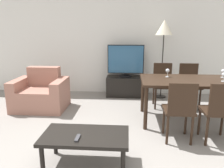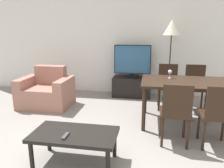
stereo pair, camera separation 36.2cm
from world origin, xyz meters
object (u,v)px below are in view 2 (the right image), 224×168
Objects in this scene: dining_chair_far at (195,85)px; wine_glass_right at (170,72)px; dining_chair_far_left at (168,84)px; tv at (132,61)px; dining_chair_near_right at (218,113)px; floor_lamp at (172,30)px; armchair at (47,92)px; dining_table at (188,86)px; remote_primary at (65,136)px; dining_chair_near at (176,111)px; coffee_table at (75,136)px; tv_stand at (132,87)px.

wine_glass_right reaches higher than dining_chair_far.
wine_glass_right is (-0.02, -0.57, 0.34)m from dining_chair_far_left.
dining_chair_near_right is at bearing -59.26° from tv.
armchair is at bearing -159.76° from floor_lamp.
dining_table is at bearing -81.50° from floor_lamp.
remote_primary is (-1.76, -2.25, -0.10)m from dining_chair_far.
dining_chair_near is (2.42, -1.18, 0.20)m from armchair.
remote_primary is at bearing -125.99° from wine_glass_right.
coffee_table is 1.12× the size of dining_chair_far.
floor_lamp is (0.82, -0.07, 0.68)m from tv.
dining_chair_near is 5.80× the size of remote_primary.
tv is at bearing 139.39° from dining_chair_far_left.
wine_glass_right is at bearing 53.58° from coffee_table.
dining_table is 9.90× the size of remote_primary.
dining_chair_near_right is 2.37m from floor_lamp.
wine_glass_right is (2.39, -0.25, 0.54)m from armchair.
floor_lamp is 11.88× the size of wine_glass_right.
dining_chair_near_right is at bearing -59.29° from tv_stand.
armchair is 1.15× the size of dining_chair_near_right.
dining_chair_near is 1.00× the size of dining_chair_far.
dining_chair_near_right is (2.94, -1.18, 0.20)m from armchair.
armchair is 2.96m from dining_chair_far.
dining_chair_near is at bearing 28.29° from coffee_table.
dining_chair_far is 1.00× the size of dining_chair_far_left.
armchair reaches higher than coffee_table.
tv_stand is at bearing 152.89° from dining_chair_far.
dining_chair_near_right is (0.00, -1.50, 0.00)m from dining_chair_far.
dining_chair_far_left is 0.67m from wine_glass_right.
coffee_table is at bearing -128.45° from dining_chair_far.
tv_stand is 2.31m from dining_chair_near.
wine_glass_right is at bearing -5.90° from armchair.
dining_chair_near and dining_chair_near_right have the same top height.
armchair is at bearing 158.18° from dining_chair_near_right.
armchair is at bearing -149.32° from tv.
wine_glass_right is (1.15, 1.56, 0.49)m from coffee_table.
dining_chair_far_left is at bearing 90.00° from dining_chair_near.
wine_glass_right reaches higher than tv_stand.
dining_chair_far_left reaches higher than dining_table.
remote_primary is (1.18, -1.92, 0.11)m from armchair.
floor_lamp reaches higher than dining_chair_far.
dining_chair_far_left is at bearing 180.00° from dining_chair_far.
dining_chair_near and dining_chair_far_left have the same top height.
dining_chair_far reaches higher than armchair.
dining_table is 0.81m from dining_chair_near.
wine_glass_right is at bearing 91.46° from dining_chair_near.
dining_chair_near is (0.76, -2.16, 0.26)m from tv_stand.
remote_primary is at bearing -58.46° from armchair.
dining_chair_near_right is (1.28, -2.16, 0.26)m from tv_stand.
dining_chair_far is 5.95× the size of wine_glass_right.
dining_chair_far is 2.85m from remote_primary.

